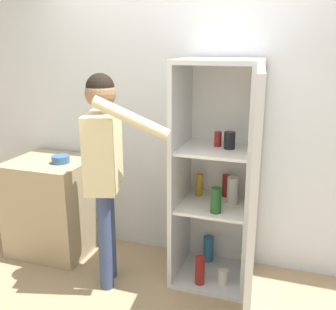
% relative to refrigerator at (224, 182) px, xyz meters
% --- Properties ---
extents(wall_back, '(7.00, 0.06, 2.55)m').
position_rel_refrigerator_xyz_m(wall_back, '(-0.45, 0.43, 0.39)').
color(wall_back, silver).
rests_on(wall_back, ground_plane).
extents(refrigerator, '(0.72, 1.20, 1.80)m').
position_rel_refrigerator_xyz_m(refrigerator, '(0.00, 0.00, 0.00)').
color(refrigerator, silver).
rests_on(refrigerator, ground_plane).
extents(person, '(0.74, 0.53, 1.70)m').
position_rel_refrigerator_xyz_m(person, '(-0.87, -0.26, 0.21)').
color(person, '#384770').
rests_on(person, ground_plane).
extents(counter, '(0.71, 0.64, 0.88)m').
position_rel_refrigerator_xyz_m(counter, '(-1.61, 0.07, -0.44)').
color(counter, tan).
rests_on(counter, ground_plane).
extents(bowl, '(0.16, 0.16, 0.07)m').
position_rel_refrigerator_xyz_m(bowl, '(-1.47, 0.03, 0.03)').
color(bowl, '#335B8E').
rests_on(bowl, counter).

